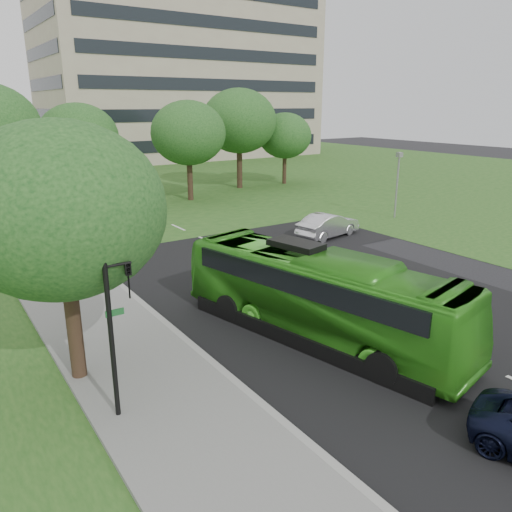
# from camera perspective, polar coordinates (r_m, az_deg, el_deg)

# --- Properties ---
(ground) EXTENTS (160.00, 160.00, 0.00)m
(ground) POSITION_cam_1_polar(r_m,az_deg,el_deg) (19.86, 14.17, -7.10)
(ground) COLOR black
(ground) RESTS_ON ground
(street_surfaces) EXTENTS (120.00, 120.00, 0.15)m
(street_surfaces) POSITION_cam_1_polar(r_m,az_deg,el_deg) (37.97, -12.48, 4.56)
(street_surfaces) COLOR black
(street_surfaces) RESTS_ON ground
(office_building) EXTENTS (40.10, 20.10, 25.00)m
(office_building) POSITION_cam_1_polar(r_m,az_deg,el_deg) (82.17, -8.58, 19.98)
(office_building) COLOR tan
(office_building) RESTS_ON ground
(tree_park_b) EXTENTS (6.15, 6.15, 8.07)m
(tree_park_b) POSITION_cam_1_polar(r_m,az_deg,el_deg) (42.02, -19.63, 12.63)
(tree_park_b) COLOR black
(tree_park_b) RESTS_ON ground
(tree_park_c) EXTENTS (6.24, 6.24, 8.28)m
(tree_park_c) POSITION_cam_1_polar(r_m,az_deg,el_deg) (43.01, -7.75, 13.74)
(tree_park_c) COLOR black
(tree_park_c) RESTS_ON ground
(tree_park_d) EXTENTS (7.12, 7.12, 9.42)m
(tree_park_d) POSITION_cam_1_polar(r_m,az_deg,el_deg) (49.13, -1.94, 15.15)
(tree_park_d) COLOR black
(tree_park_d) RESTS_ON ground
(tree_park_e) EXTENTS (5.36, 5.36, 7.15)m
(tree_park_e) POSITION_cam_1_polar(r_m,az_deg,el_deg) (51.99, 3.33, 13.55)
(tree_park_e) COLOR black
(tree_park_e) RESTS_ON ground
(tree_side_near) EXTENTS (5.73, 5.73, 7.61)m
(tree_side_near) POSITION_cam_1_polar(r_m,az_deg,el_deg) (14.54, -21.42, 4.85)
(tree_side_near) COLOR black
(tree_side_near) RESTS_ON ground
(bus) EXTENTS (4.90, 11.31, 3.07)m
(bus) POSITION_cam_1_polar(r_m,az_deg,el_deg) (17.56, 7.23, -4.51)
(bus) COLOR green
(bus) RESTS_ON ground
(sedan) EXTENTS (4.72, 2.36, 1.49)m
(sedan) POSITION_cam_1_polar(r_m,az_deg,el_deg) (31.24, 8.23, 3.51)
(sedan) COLOR silver
(sedan) RESTS_ON ground
(traffic_light) EXTENTS (0.75, 0.20, 4.67)m
(traffic_light) POSITION_cam_1_polar(r_m,az_deg,el_deg) (12.97, -15.73, -7.24)
(traffic_light) COLOR black
(traffic_light) RESTS_ON ground
(camera_pole) EXTENTS (0.45, 0.41, 4.69)m
(camera_pole) POSITION_cam_1_polar(r_m,az_deg,el_deg) (37.28, 15.89, 8.78)
(camera_pole) COLOR gray
(camera_pole) RESTS_ON ground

